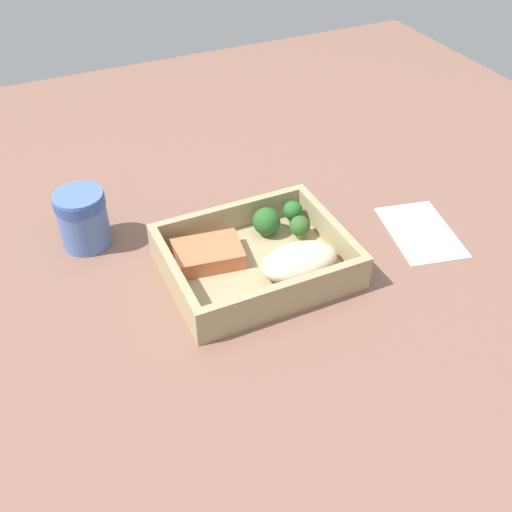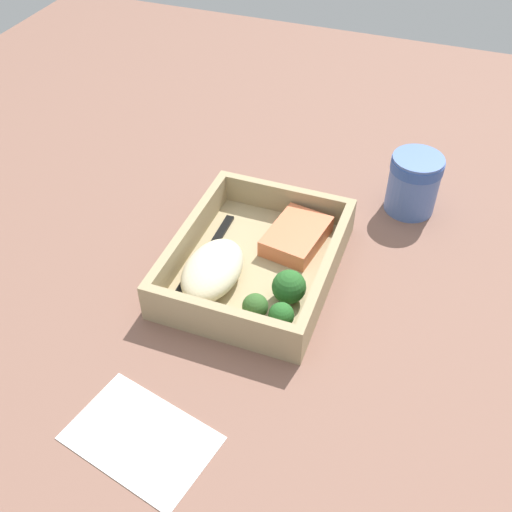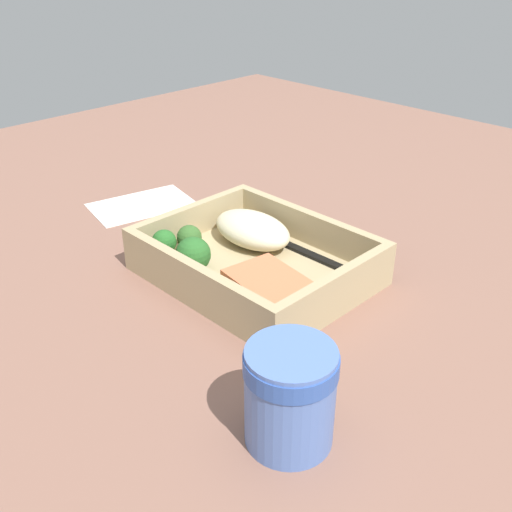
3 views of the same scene
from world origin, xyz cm
name	(u,v)px [view 2 (image 2 of 3)]	position (x,y,z in cm)	size (l,w,h in cm)	color
ground_plane	(256,276)	(0.00, 0.00, -1.00)	(160.00, 160.00, 2.00)	brown
takeout_tray	(256,268)	(0.00, 0.00, 0.60)	(25.12, 19.97, 1.20)	tan
tray_rim	(256,253)	(0.00, 0.00, 3.28)	(25.12, 19.97, 4.17)	tan
salmon_fillet	(296,236)	(-5.85, 3.61, 2.41)	(9.56, 6.66, 2.41)	#DB7047
mashed_potatoes	(213,270)	(4.69, -4.01, 3.15)	(11.26, 6.96, 3.89)	beige
broccoli_floret_1	(289,287)	(4.44, 5.86, 3.37)	(4.17, 4.17, 4.32)	#7EA25D
broccoli_floret_2	(255,307)	(8.56, 3.07, 3.10)	(3.10, 3.10, 3.52)	#84AC59
broccoli_floret_3	(281,316)	(9.15, 6.46, 3.46)	(3.01, 3.01, 3.88)	#7C9C59
fork	(205,258)	(1.35, -6.57, 1.42)	(15.82, 2.24, 0.44)	black
paper_cup	(414,181)	(-20.28, 16.44, 4.91)	(7.39, 7.39, 8.79)	#5070B7
receipt_slip	(141,438)	(26.84, -2.52, 0.12)	(9.55, 14.69, 0.24)	white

